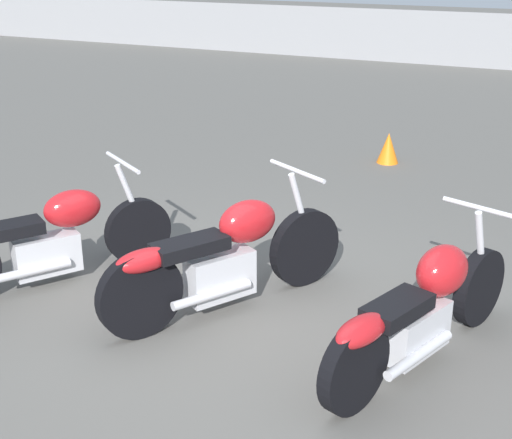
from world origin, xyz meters
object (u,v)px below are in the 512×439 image
Objects in this scene: motorcycle_slot_1 at (224,257)px; traffic_cone_near at (388,148)px; motorcycle_slot_2 at (422,310)px; motorcycle_slot_0 at (48,239)px.

motorcycle_slot_1 reaches higher than traffic_cone_near.
motorcycle_slot_1 is 4.84× the size of traffic_cone_near.
motorcycle_slot_2 is 4.80m from traffic_cone_near.
motorcycle_slot_2 is at bearing -71.94° from traffic_cone_near.
motorcycle_slot_2 is (3.04, 0.09, 0.00)m from motorcycle_slot_0.
motorcycle_slot_2 is at bearing 33.81° from motorcycle_slot_0.
motorcycle_slot_1 is 1.54m from motorcycle_slot_2.
motorcycle_slot_1 is 0.95× the size of motorcycle_slot_2.
traffic_cone_near is (-1.49, 4.56, -0.21)m from motorcycle_slot_2.
motorcycle_slot_0 is 4.58× the size of traffic_cone_near.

